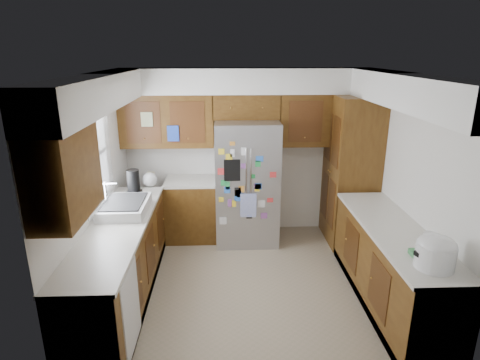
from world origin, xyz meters
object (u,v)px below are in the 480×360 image
(paper_towel, at_px, (429,247))
(rice_cooker, at_px, (436,251))
(fridge, at_px, (247,182))
(pantry, at_px, (351,171))

(paper_towel, bearing_deg, rice_cooker, -86.88)
(rice_cooker, bearing_deg, paper_towel, 93.12)
(fridge, xyz_separation_m, paper_towel, (1.49, -2.39, 0.16))
(rice_cooker, distance_m, paper_towel, 0.11)
(fridge, height_order, rice_cooker, fridge)
(fridge, distance_m, paper_towel, 2.82)
(paper_towel, bearing_deg, pantry, 89.85)
(pantry, xyz_separation_m, paper_towel, (-0.01, -2.33, -0.02))
(pantry, xyz_separation_m, fridge, (-1.50, 0.05, -0.17))
(pantry, distance_m, fridge, 1.51)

